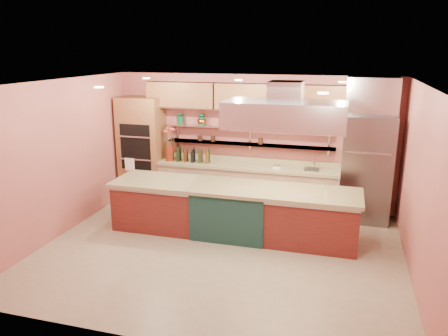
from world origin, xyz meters
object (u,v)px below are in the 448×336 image
(refrigerator, at_px, (366,169))
(copper_kettle, at_px, (202,121))
(green_canister, at_px, (223,122))
(flower_vase, at_px, (170,153))
(island, at_px, (232,210))
(kitchen_scale, at_px, (277,166))

(refrigerator, bearing_deg, copper_kettle, 176.19)
(copper_kettle, xyz_separation_m, green_canister, (0.48, 0.00, 0.01))
(refrigerator, xyz_separation_m, flower_vase, (-4.13, 0.01, 0.05))
(copper_kettle, bearing_deg, island, -55.46)
(flower_vase, height_order, copper_kettle, copper_kettle)
(kitchen_scale, bearing_deg, flower_vase, 168.94)
(green_canister, bearing_deg, island, -68.58)
(island, distance_m, flower_vase, 2.37)
(refrigerator, relative_size, flower_vase, 6.33)
(refrigerator, bearing_deg, flower_vase, 179.86)
(kitchen_scale, height_order, green_canister, green_canister)
(kitchen_scale, height_order, copper_kettle, copper_kettle)
(refrigerator, distance_m, green_canister, 3.07)
(kitchen_scale, relative_size, copper_kettle, 0.77)
(copper_kettle, bearing_deg, green_canister, 0.00)
(flower_vase, relative_size, copper_kettle, 1.68)
(island, relative_size, flower_vase, 13.35)
(island, bearing_deg, flower_vase, 141.72)
(kitchen_scale, bearing_deg, island, -123.45)
(refrigerator, xyz_separation_m, green_canister, (-2.97, 0.23, 0.75))
(refrigerator, bearing_deg, island, -149.05)
(refrigerator, distance_m, copper_kettle, 3.54)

